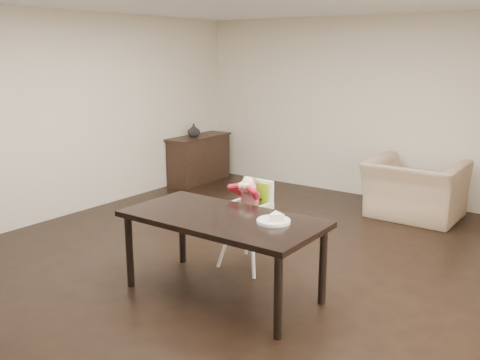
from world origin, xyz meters
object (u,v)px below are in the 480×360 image
(armchair, at_px, (415,180))
(sideboard, at_px, (199,159))
(dining_table, at_px, (222,225))
(high_chair, at_px, (251,203))

(armchair, bearing_deg, sideboard, 2.60)
(dining_table, distance_m, sideboard, 4.45)
(high_chair, height_order, sideboard, high_chair)
(high_chair, distance_m, sideboard, 3.81)
(armchair, relative_size, sideboard, 0.94)
(dining_table, distance_m, high_chair, 0.74)
(high_chair, bearing_deg, armchair, 75.62)
(dining_table, relative_size, sideboard, 1.43)
(dining_table, bearing_deg, armchair, 79.18)
(dining_table, bearing_deg, high_chair, 104.36)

